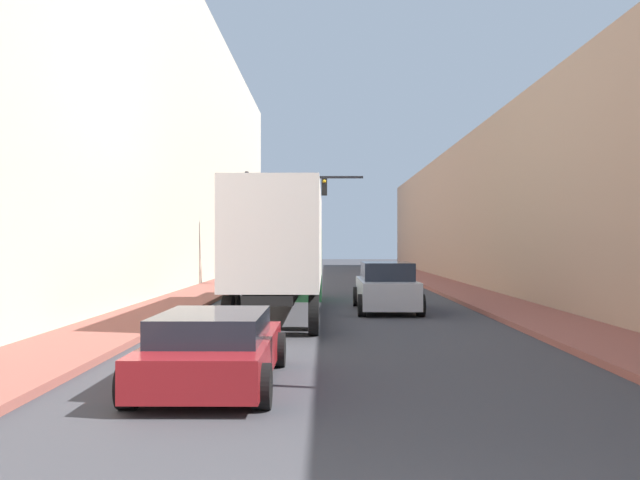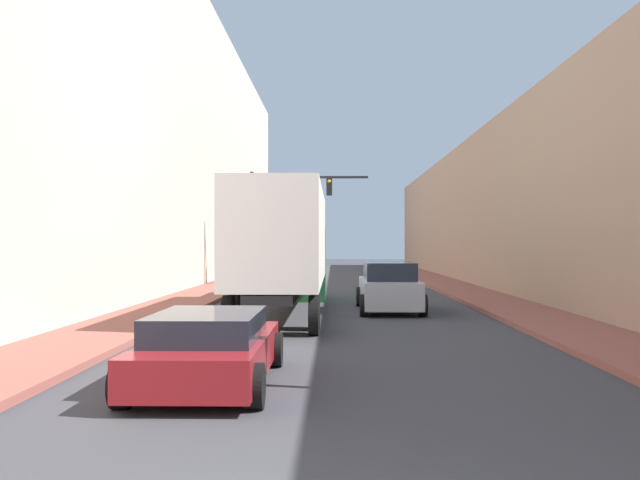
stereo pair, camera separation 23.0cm
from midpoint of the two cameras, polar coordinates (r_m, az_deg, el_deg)
The scene contains 8 objects.
sidewalk_right at distance 34.89m, azimuth 11.41°, elevation -3.92°, with size 2.45×80.00×0.15m.
sidewalk_left at distance 34.79m, azimuth -8.16°, elevation -3.93°, with size 2.45×80.00×0.15m.
building_right at distance 35.85m, azimuth 18.07°, elevation 2.53°, with size 6.00×80.00×8.08m.
building_left at distance 36.10m, azimuth -14.86°, elevation 8.73°, with size 6.00×80.00×15.88m.
semi_truck at distance 23.55m, azimuth -2.41°, elevation -0.44°, with size 2.43×14.08×3.94m.
sedan_car at distance 11.78m, azimuth -8.28°, elevation -8.59°, with size 2.10×4.70×1.19m.
suv_car at distance 24.29m, azimuth 5.80°, elevation -3.82°, with size 2.09×4.99×1.66m.
traffic_signal_gantry at distance 37.60m, azimuth -3.05°, elevation 2.67°, with size 6.24×0.35×6.08m.
Camera 2 is at (-0.17, -4.26, 2.29)m, focal length 40.00 mm.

